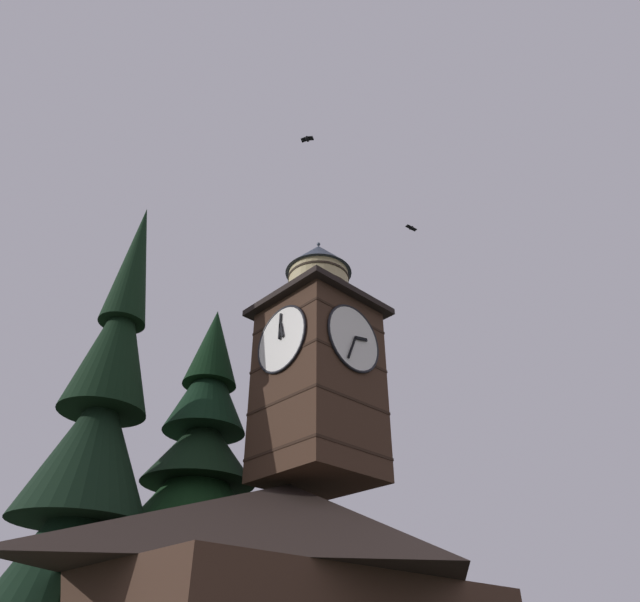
{
  "coord_description": "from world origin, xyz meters",
  "views": [
    {
      "loc": [
        10.76,
        11.95,
        2.31
      ],
      "look_at": [
        -2.99,
        -2.42,
        15.15
      ],
      "focal_mm": 31.62,
      "sensor_mm": 36.0,
      "label": 1
    }
  ],
  "objects_px": {
    "pine_tree_behind": "(193,527)",
    "flying_bird_high": "(307,139)",
    "pine_tree_aside": "(90,467)",
    "flying_bird_low": "(411,228)",
    "clock_tower": "(318,363)",
    "moon": "(168,482)"
  },
  "relations": [
    {
      "from": "clock_tower",
      "to": "flying_bird_high",
      "type": "xyz_separation_m",
      "value": [
        2.97,
        2.45,
        8.1
      ]
    },
    {
      "from": "pine_tree_behind",
      "to": "pine_tree_aside",
      "type": "relative_size",
      "value": 0.81
    },
    {
      "from": "pine_tree_behind",
      "to": "flying_bird_high",
      "type": "xyz_separation_m",
      "value": [
        0.83,
        6.55,
        13.74
      ]
    },
    {
      "from": "flying_bird_low",
      "to": "moon",
      "type": "bearing_deg",
      "value": -103.24
    },
    {
      "from": "pine_tree_aside",
      "to": "pine_tree_behind",
      "type": "bearing_deg",
      "value": 178.37
    },
    {
      "from": "pine_tree_aside",
      "to": "flying_bird_low",
      "type": "relative_size",
      "value": 31.4
    },
    {
      "from": "pine_tree_aside",
      "to": "flying_bird_high",
      "type": "relative_size",
      "value": 34.92
    },
    {
      "from": "clock_tower",
      "to": "flying_bird_low",
      "type": "relative_size",
      "value": 17.46
    },
    {
      "from": "pine_tree_behind",
      "to": "flying_bird_low",
      "type": "distance_m",
      "value": 15.17
    },
    {
      "from": "clock_tower",
      "to": "flying_bird_high",
      "type": "bearing_deg",
      "value": 39.57
    },
    {
      "from": "pine_tree_aside",
      "to": "flying_bird_high",
      "type": "height_order",
      "value": "flying_bird_high"
    },
    {
      "from": "moon",
      "to": "flying_bird_low",
      "type": "distance_m",
      "value": 33.52
    },
    {
      "from": "moon",
      "to": "flying_bird_high",
      "type": "xyz_separation_m",
      "value": [
        13.73,
        32.15,
        4.8
      ]
    },
    {
      "from": "flying_bird_low",
      "to": "flying_bird_high",
      "type": "bearing_deg",
      "value": -2.86
    },
    {
      "from": "clock_tower",
      "to": "flying_bird_high",
      "type": "distance_m",
      "value": 8.97
    },
    {
      "from": "clock_tower",
      "to": "flying_bird_low",
      "type": "height_order",
      "value": "flying_bird_low"
    },
    {
      "from": "pine_tree_behind",
      "to": "pine_tree_aside",
      "type": "distance_m",
      "value": 4.21
    },
    {
      "from": "pine_tree_aside",
      "to": "flying_bird_high",
      "type": "bearing_deg",
      "value": 115.42
    },
    {
      "from": "clock_tower",
      "to": "pine_tree_behind",
      "type": "xyz_separation_m",
      "value": [
        2.14,
        -4.1,
        -5.64
      ]
    },
    {
      "from": "flying_bird_high",
      "to": "pine_tree_behind",
      "type": "bearing_deg",
      "value": -97.23
    },
    {
      "from": "pine_tree_aside",
      "to": "flying_bird_low",
      "type": "height_order",
      "value": "flying_bird_low"
    },
    {
      "from": "clock_tower",
      "to": "moon",
      "type": "height_order",
      "value": "clock_tower"
    }
  ]
}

